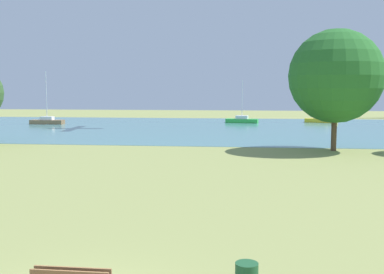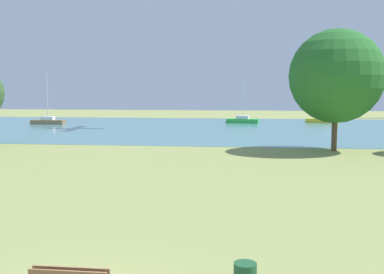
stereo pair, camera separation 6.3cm
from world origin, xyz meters
The scene contains 6 objects.
ground_plane centered at (0.00, 22.00, 0.00)m, with size 160.00×160.00×0.00m, color #8C9351.
water_surface centered at (0.00, 50.00, 0.01)m, with size 140.00×40.00×0.02m, color teal.
sailboat_yellow centered at (15.46, 61.51, 0.45)m, with size 5.03×2.77×5.94m.
sailboat_brown centered at (-24.73, 53.74, 0.47)m, with size 4.83×1.62×7.61m.
sailboat_green centered at (3.44, 59.41, 0.46)m, with size 4.98×2.27×6.37m.
tree_west_far centered at (11.07, 28.59, 6.05)m, with size 7.56×7.56×9.84m.
Camera 1 is at (3.79, -9.34, 4.94)m, focal length 42.49 mm.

